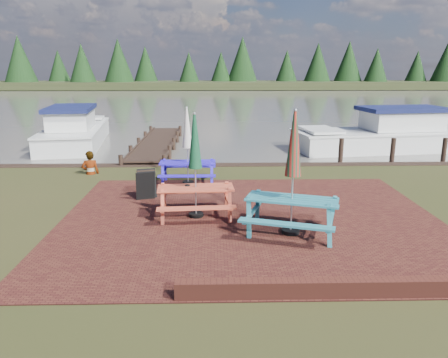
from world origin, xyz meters
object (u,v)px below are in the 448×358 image
at_px(boat_jetty, 75,132).
at_px(picnic_table_blue, 188,158).
at_px(jetty, 157,143).
at_px(person, 89,151).
at_px(picnic_table_teal, 292,193).
at_px(picnic_table_red, 196,182).
at_px(boat_near, 385,136).
at_px(chalkboard, 146,185).

bearing_deg(boat_jetty, picnic_table_blue, -61.74).
height_order(jetty, person, person).
relative_size(picnic_table_teal, picnic_table_blue, 1.14).
relative_size(picnic_table_teal, boat_jetty, 0.35).
bearing_deg(picnic_table_red, picnic_table_blue, 92.92).
xyz_separation_m(jetty, boat_jetty, (-4.11, 1.19, 0.32)).
distance_m(picnic_table_blue, person, 3.66).
height_order(picnic_table_teal, jetty, picnic_table_teal).
relative_size(picnic_table_blue, jetty, 0.26).
distance_m(picnic_table_teal, jetty, 12.01).
bearing_deg(jetty, boat_near, -2.35).
xyz_separation_m(picnic_table_blue, person, (-3.39, 1.39, -0.04)).
height_order(picnic_table_red, boat_near, picnic_table_red).
bearing_deg(picnic_table_blue, boat_jetty, 125.88).
distance_m(picnic_table_red, chalkboard, 2.10).
xyz_separation_m(picnic_table_red, jetty, (-2.19, 10.03, -0.76)).
bearing_deg(jetty, chalkboard, -84.81).
bearing_deg(picnic_table_blue, picnic_table_teal, -59.80).
bearing_deg(picnic_table_red, picnic_table_teal, -32.69).
bearing_deg(picnic_table_red, chalkboard, 129.63).
relative_size(chalkboard, boat_near, 0.10).
bearing_deg(chalkboard, jetty, 79.94).
xyz_separation_m(picnic_table_blue, chalkboard, (-1.05, -1.56, -0.41)).
distance_m(picnic_table_red, boat_near, 12.69).
xyz_separation_m(chalkboard, jetty, (-0.78, 8.54, -0.31)).
bearing_deg(picnic_table_teal, boat_jetty, 142.83).
bearing_deg(jetty, picnic_table_blue, -75.32).
bearing_deg(picnic_table_blue, chalkboard, -124.18).
bearing_deg(boat_near, chalkboard, 122.13).
xyz_separation_m(picnic_table_red, picnic_table_blue, (-0.36, 3.05, -0.05)).
bearing_deg(chalkboard, boat_jetty, 101.44).
xyz_separation_m(chalkboard, person, (-2.34, 2.95, 0.37)).
xyz_separation_m(jetty, boat_near, (10.49, -0.43, 0.33)).
bearing_deg(picnic_table_teal, chalkboard, 161.64).
height_order(picnic_table_red, boat_jetty, picnic_table_red).
xyz_separation_m(picnic_table_red, chalkboard, (-1.41, 1.49, -0.46)).
distance_m(jetty, boat_jetty, 4.29).
distance_m(jetty, person, 5.84).
relative_size(boat_jetty, person, 4.83).
xyz_separation_m(picnic_table_teal, chalkboard, (-3.52, 2.65, -0.52)).
height_order(chalkboard, boat_jetty, boat_jetty).
bearing_deg(chalkboard, picnic_table_blue, 40.73).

